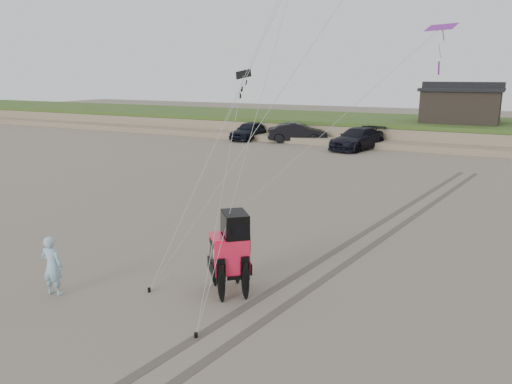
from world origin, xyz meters
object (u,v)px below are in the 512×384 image
at_px(truck_a, 249,131).
at_px(jeep, 229,261).
at_px(cabin, 461,104).
at_px(truck_b, 297,133).
at_px(truck_c, 357,139).
at_px(man, 52,266).

distance_m(truck_a, jeep, 31.89).
bearing_deg(cabin, jeep, -93.50).
xyz_separation_m(truck_a, jeep, (14.59, -28.36, 0.08)).
height_order(truck_a, jeep, jeep).
xyz_separation_m(truck_b, truck_c, (5.71, -1.66, 0.00)).
bearing_deg(man, jeep, -161.22).
height_order(cabin, truck_b, cabin).
height_order(jeep, man, jeep).
relative_size(truck_c, man, 3.54).
height_order(truck_a, man, man).
height_order(truck_c, man, truck_c).
bearing_deg(truck_b, jeep, 176.44).
bearing_deg(truck_a, truck_c, -6.92).
relative_size(cabin, man, 3.95).
bearing_deg(man, truck_b, -89.67).
bearing_deg(truck_a, man, -70.64).
bearing_deg(truck_c, man, -76.23).
height_order(truck_c, jeep, jeep).
height_order(truck_b, truck_c, truck_c).
distance_m(cabin, truck_b, 13.94).
xyz_separation_m(truck_a, truck_c, (10.20, -1.31, 0.03)).
bearing_deg(cabin, truck_b, -153.04).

